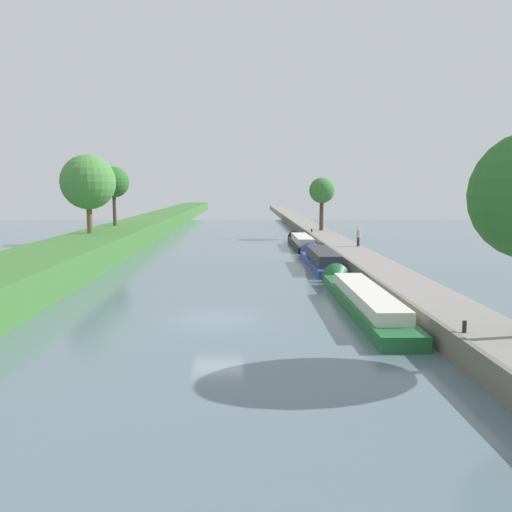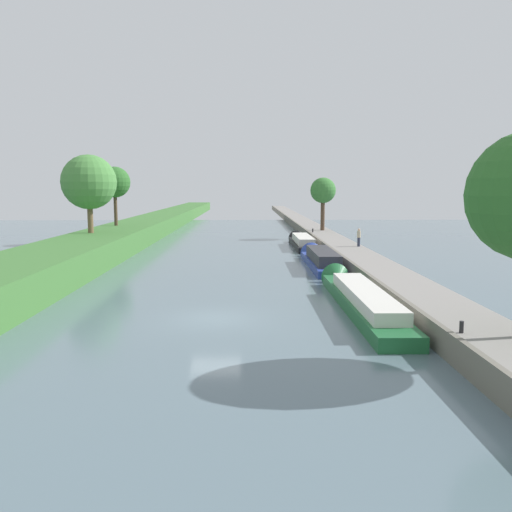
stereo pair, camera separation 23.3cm
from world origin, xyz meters
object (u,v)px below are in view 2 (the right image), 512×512
object	(u,v)px
narrowboat_blue	(320,259)
narrowboat_black	(302,242)
narrowboat_green	(359,298)
mooring_bollard_near	(462,327)
person_walking	(359,237)
mooring_bollard_far	(313,230)

from	to	relation	value
narrowboat_blue	narrowboat_black	xyz separation A→B (m)	(-0.04, 14.50, -0.06)
narrowboat_green	narrowboat_blue	world-z (taller)	narrowboat_blue
narrowboat_green	mooring_bollard_near	distance (m)	9.18
narrowboat_blue	person_walking	size ratio (longest dim) A/B	7.68
narrowboat_blue	mooring_bollard_far	size ratio (longest dim) A/B	28.32
narrowboat_black	mooring_bollard_far	world-z (taller)	mooring_bollard_far
person_walking	mooring_bollard_far	size ratio (longest dim) A/B	3.69
narrowboat_green	narrowboat_blue	size ratio (longest dim) A/B	1.25
narrowboat_black	narrowboat_green	bearing A→B (deg)	-89.93
person_walking	mooring_bollard_far	bearing A→B (deg)	98.46
narrowboat_green	person_walking	size ratio (longest dim) A/B	9.62
narrowboat_blue	person_walking	xyz separation A→B (m)	(4.20, 4.79, 1.37)
narrowboat_green	mooring_bollard_near	world-z (taller)	mooring_bollard_near
mooring_bollard_near	person_walking	bearing A→B (deg)	85.45
narrowboat_green	mooring_bollard_far	bearing A→B (deg)	86.94
narrowboat_blue	mooring_bollard_far	distance (m)	20.36
narrowboat_green	person_walking	xyz separation A→B (m)	(4.20, 19.97, 1.42)
narrowboat_green	mooring_bollard_far	distance (m)	35.50
narrowboat_green	person_walking	bearing A→B (deg)	78.13
narrowboat_blue	mooring_bollard_near	size ratio (longest dim) A/B	28.32
narrowboat_blue	mooring_bollard_far	bearing A→B (deg)	84.65
narrowboat_blue	narrowboat_black	bearing A→B (deg)	90.15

